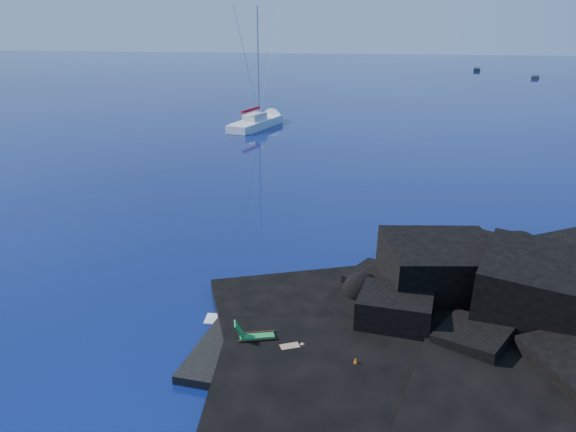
% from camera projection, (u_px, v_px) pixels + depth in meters
% --- Properties ---
extents(ground, '(400.00, 400.00, 0.00)m').
position_uv_depth(ground, '(191.00, 353.00, 22.32)').
color(ground, black).
rests_on(ground, ground).
extents(headland, '(24.00, 24.00, 3.60)m').
position_uv_depth(headland, '(517.00, 341.00, 23.15)').
color(headland, black).
rests_on(headland, ground).
extents(beach, '(9.08, 6.86, 0.70)m').
position_uv_depth(beach, '(305.00, 357.00, 22.10)').
color(beach, black).
rests_on(beach, ground).
extents(surf_foam, '(10.00, 8.00, 0.06)m').
position_uv_depth(surf_foam, '(328.00, 304.00, 26.22)').
color(surf_foam, white).
rests_on(surf_foam, ground).
extents(sailboat, '(6.36, 13.59, 13.98)m').
position_uv_depth(sailboat, '(257.00, 127.00, 68.49)').
color(sailboat, white).
rests_on(sailboat, ground).
extents(deck_chair, '(1.70, 1.12, 1.08)m').
position_uv_depth(deck_chair, '(257.00, 332.00, 22.19)').
color(deck_chair, '#1D8238').
rests_on(deck_chair, beach).
extents(towel, '(2.32, 1.80, 0.06)m').
position_uv_depth(towel, '(290.00, 352.00, 21.77)').
color(towel, silver).
rests_on(towel, beach).
extents(sunbather, '(2.01, 1.32, 0.27)m').
position_uv_depth(sunbather, '(290.00, 348.00, 21.71)').
color(sunbather, tan).
rests_on(sunbather, towel).
extents(marker_cone, '(0.40, 0.40, 0.51)m').
position_uv_depth(marker_cone, '(356.00, 363.00, 20.63)').
color(marker_cone, orange).
rests_on(marker_cone, beach).
extents(distant_boat_a, '(2.36, 5.16, 0.66)m').
position_uv_depth(distant_boat_a, '(477.00, 71.00, 141.99)').
color(distant_boat_a, black).
rests_on(distant_boat_a, ground).
extents(distant_boat_b, '(2.61, 4.65, 0.59)m').
position_uv_depth(distant_boat_b, '(535.00, 78.00, 124.11)').
color(distant_boat_b, '#26252A').
rests_on(distant_boat_b, ground).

